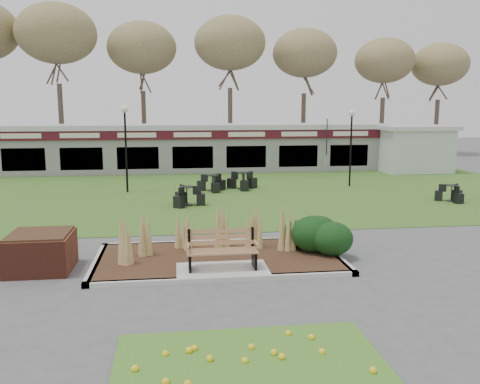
{
  "coord_description": "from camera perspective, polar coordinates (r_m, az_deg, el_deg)",
  "views": [
    {
      "loc": [
        -1.1,
        -11.57,
        4.0
      ],
      "look_at": [
        0.67,
        2.0,
        1.68
      ],
      "focal_mm": 38.0,
      "sensor_mm": 36.0,
      "label": 1
    }
  ],
  "objects": [
    {
      "name": "ground",
      "position": [
        12.29,
        -1.92,
        -9.37
      ],
      "size": [
        100.0,
        100.0,
        0.0
      ],
      "primitive_type": "plane",
      "color": "#515154",
      "rests_on": "ground"
    },
    {
      "name": "lawn",
      "position": [
        23.93,
        -4.69,
        -0.01
      ],
      "size": [
        34.0,
        16.0,
        0.02
      ],
      "primitive_type": "cube",
      "color": "#3D6821",
      "rests_on": "ground"
    },
    {
      "name": "flower_bed",
      "position": [
        8.07,
        1.41,
        -19.49
      ],
      "size": [
        4.2,
        3.0,
        0.16
      ],
      "color": "#297020",
      "rests_on": "ground"
    },
    {
      "name": "planting_bed",
      "position": [
        13.62,
        2.89,
        -5.85
      ],
      "size": [
        6.75,
        3.4,
        1.27
      ],
      "color": "black",
      "rests_on": "ground"
    },
    {
      "name": "park_bench",
      "position": [
        12.34,
        -2.05,
        -6.41
      ],
      "size": [
        1.7,
        0.66,
        0.93
      ],
      "color": "olive",
      "rests_on": "ground"
    },
    {
      "name": "brick_planter",
      "position": [
        13.46,
        -21.48,
        -6.23
      ],
      "size": [
        1.5,
        1.5,
        0.95
      ],
      "color": "brown",
      "rests_on": "ground"
    },
    {
      "name": "food_pavilion",
      "position": [
        31.65,
        -5.43,
        5.0
      ],
      "size": [
        24.6,
        3.4,
        2.9
      ],
      "color": "gray",
      "rests_on": "ground"
    },
    {
      "name": "service_hut",
      "position": [
        33.07,
        18.86,
        4.68
      ],
      "size": [
        4.4,
        3.4,
        2.83
      ],
      "color": "silver",
      "rests_on": "ground"
    },
    {
      "name": "tree_backdrop",
      "position": [
        39.82,
        -6.03,
        15.85
      ],
      "size": [
        47.24,
        5.24,
        10.36
      ],
      "color": "#47382B",
      "rests_on": "ground"
    },
    {
      "name": "lamp_post_mid_right",
      "position": [
        25.89,
        12.39,
        6.71
      ],
      "size": [
        0.32,
        0.32,
        3.82
      ],
      "color": "black",
      "rests_on": "ground"
    },
    {
      "name": "lamp_post_far_left",
      "position": [
        24.08,
        -12.76,
        6.87
      ],
      "size": [
        0.33,
        0.33,
        4.04
      ],
      "color": "black",
      "rests_on": "ground"
    },
    {
      "name": "bistro_set_a",
      "position": [
        20.7,
        -5.98,
        -0.79
      ],
      "size": [
        1.31,
        1.45,
        0.77
      ],
      "color": "black",
      "rests_on": "ground"
    },
    {
      "name": "bistro_set_b",
      "position": [
        24.64,
        0.31,
        0.96
      ],
      "size": [
        1.52,
        1.32,
        0.8
      ],
      "color": "black",
      "rests_on": "ground"
    },
    {
      "name": "bistro_set_c",
      "position": [
        24.12,
        -3.1,
        0.72
      ],
      "size": [
        1.41,
        1.34,
        0.76
      ],
      "color": "black",
      "rests_on": "ground"
    },
    {
      "name": "bistro_set_d",
      "position": [
        23.27,
        22.64,
        -0.4
      ],
      "size": [
        1.3,
        1.16,
        0.69
      ],
      "color": "black",
      "rests_on": "ground"
    },
    {
      "name": "patio_umbrella",
      "position": [
        31.04,
        9.68,
        4.63
      ],
      "size": [
        1.96,
        1.98,
        2.2
      ],
      "color": "black",
      "rests_on": "ground"
    }
  ]
}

